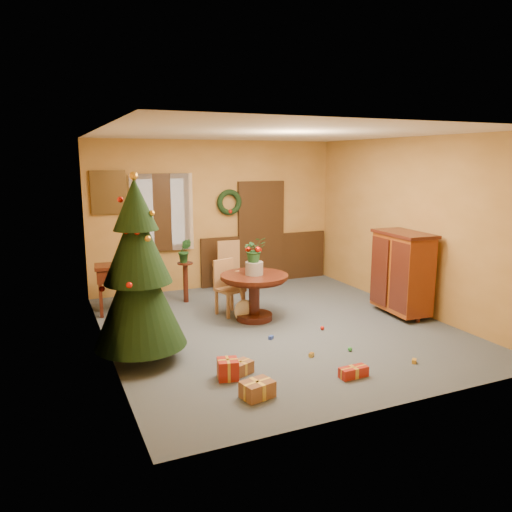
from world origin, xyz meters
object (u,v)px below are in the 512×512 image
dining_table (254,288)px  writing_desk (125,276)px  sideboard (402,271)px  christmas_tree (138,274)px  chair_near (227,285)px

dining_table → writing_desk: writing_desk is taller
dining_table → sideboard: size_ratio=0.78×
christmas_tree → sideboard: 4.32m
dining_table → christmas_tree: size_ratio=0.45×
dining_table → chair_near: bearing=120.8°
dining_table → writing_desk: 2.19m
dining_table → sideboard: sideboard is taller
dining_table → chair_near: 0.55m
christmas_tree → sideboard: christmas_tree is taller
dining_table → sideboard: 2.44m
christmas_tree → sideboard: bearing=2.7°
writing_desk → chair_near: bearing=-25.5°
sideboard → chair_near: bearing=155.1°
writing_desk → sideboard: sideboard is taller
christmas_tree → writing_desk: 2.21m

